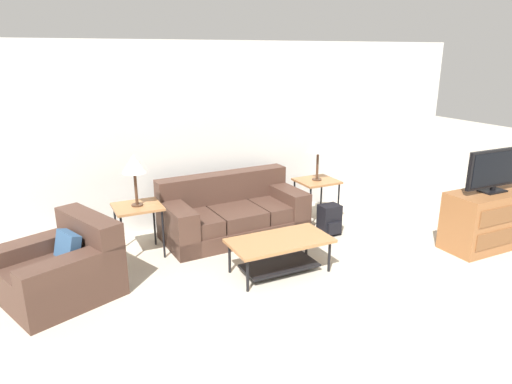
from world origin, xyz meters
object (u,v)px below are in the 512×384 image
(coffee_table, at_px, (280,248))
(backpack, at_px, (329,220))
(couch, at_px, (233,214))
(television, at_px, (496,169))
(armchair, at_px, (63,270))
(table_lamp_right, at_px, (318,146))
(side_table_left, at_px, (138,211))
(tv_console, at_px, (488,219))
(side_table_right, at_px, (317,184))
(table_lamp_left, at_px, (134,165))

(coffee_table, xyz_separation_m, backpack, (1.19, 0.70, -0.10))
(couch, distance_m, television, 3.43)
(armchair, distance_m, table_lamp_right, 3.71)
(side_table_left, xyz_separation_m, television, (4.10, -1.75, 0.46))
(tv_console, bearing_deg, side_table_right, 130.42)
(television, bearing_deg, side_table_right, 130.43)
(backpack, bearing_deg, side_table_left, 169.06)
(table_lamp_left, bearing_deg, television, -23.07)
(side_table_left, bearing_deg, tv_console, -23.08)
(coffee_table, height_order, television, television)
(armchair, height_order, tv_console, armchair)
(tv_console, bearing_deg, side_table_left, 156.92)
(armchair, relative_size, side_table_right, 2.02)
(coffee_table, relative_size, backpack, 2.75)
(side_table_right, bearing_deg, backpack, -100.73)
(table_lamp_left, height_order, tv_console, table_lamp_left)
(side_table_left, bearing_deg, table_lamp_left, -53.13)
(armchair, xyz_separation_m, coffee_table, (2.27, -0.55, 0.02))
(armchair, distance_m, table_lamp_left, 1.43)
(couch, height_order, table_lamp_right, table_lamp_right)
(armchair, bearing_deg, coffee_table, -13.63)
(couch, relative_size, side_table_left, 3.02)
(table_lamp_left, xyz_separation_m, television, (4.10, -1.75, -0.12))
(television, bearing_deg, table_lamp_right, 130.43)
(table_lamp_left, relative_size, table_lamp_right, 1.00)
(armchair, relative_size, table_lamp_right, 2.06)
(side_table_right, height_order, backpack, side_table_right)
(coffee_table, distance_m, table_lamp_right, 1.95)
(coffee_table, height_order, side_table_right, side_table_right)
(armchair, height_order, television, television)
(couch, relative_size, backpack, 4.65)
(backpack, bearing_deg, tv_console, -38.57)
(tv_console, bearing_deg, television, 90.00)
(armchair, distance_m, coffee_table, 2.34)
(armchair, xyz_separation_m, side_table_right, (3.55, 0.64, 0.30))
(tv_console, bearing_deg, backpack, 141.43)
(couch, distance_m, armchair, 2.36)
(backpack, bearing_deg, table_lamp_left, 169.06)
(table_lamp_right, bearing_deg, side_table_left, 180.00)
(table_lamp_right, relative_size, backpack, 1.51)
(side_table_left, height_order, table_lamp_right, table_lamp_right)
(table_lamp_right, height_order, television, television)
(armchair, bearing_deg, backpack, 2.53)
(side_table_left, height_order, table_lamp_left, table_lamp_left)
(side_table_left, height_order, side_table_right, same)
(table_lamp_right, relative_size, television, 0.66)
(armchair, distance_m, backpack, 3.46)
(coffee_table, distance_m, side_table_right, 1.77)
(armchair, bearing_deg, table_lamp_right, 10.21)
(side_table_right, bearing_deg, table_lamp_right, -104.04)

